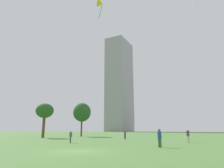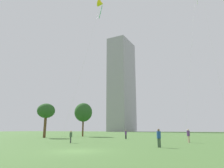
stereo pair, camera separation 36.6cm
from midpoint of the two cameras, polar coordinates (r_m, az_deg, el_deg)
ground at (r=17.62m, az=-9.46°, el=-18.48°), size 280.00×280.00×0.00m
person_standing_0 at (r=21.34m, az=13.77°, el=-14.45°), size 0.40×0.40×1.82m
person_standing_1 at (r=38.65m, az=4.26°, el=-14.05°), size 0.36×0.36×1.63m
person_standing_3 at (r=29.96m, az=21.39°, el=-13.39°), size 0.40×0.40×1.82m
person_standing_4 at (r=27.90m, az=-11.35°, el=-14.37°), size 0.35×0.35×1.59m
kite_flying_2 at (r=36.72m, az=-2.95°, el=22.00°), size 8.58×2.55×23.55m
park_tree_0 at (r=46.20m, az=-18.17°, el=-7.43°), size 3.81×3.81×7.33m
park_tree_1 at (r=52.26m, az=-8.02°, el=-8.07°), size 4.52×4.52×8.43m
distant_highrise_0 at (r=160.96m, az=2.87°, el=-0.22°), size 17.37×25.46×73.80m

